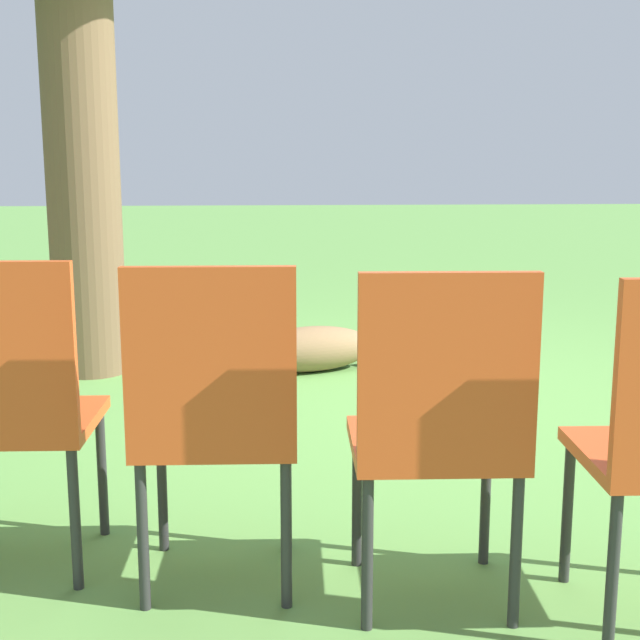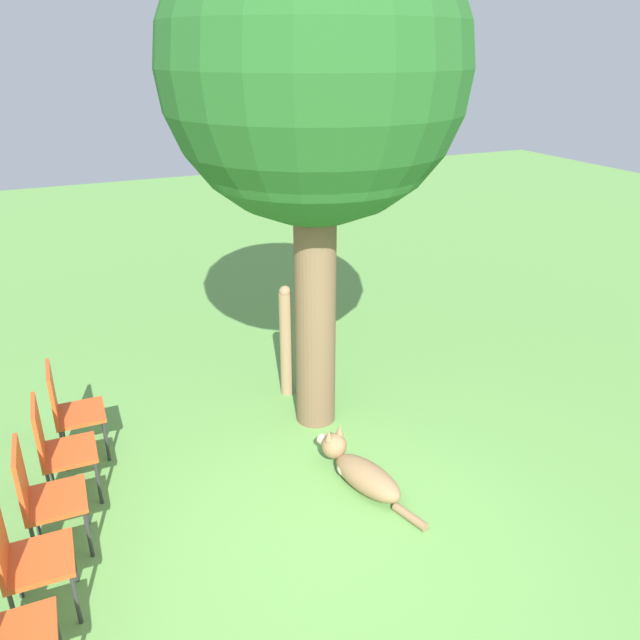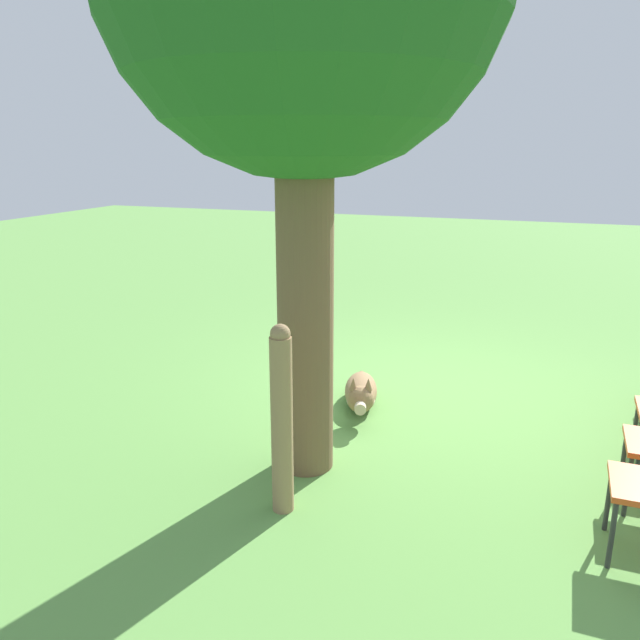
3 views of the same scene
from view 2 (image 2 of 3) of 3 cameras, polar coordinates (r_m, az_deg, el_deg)
name	(u,v)px [view 2 (image 2 of 3)]	position (r m, az deg, el deg)	size (l,w,h in m)	color
ground_plane	(325,526)	(5.19, 0.48, -18.33)	(30.00, 30.00, 0.00)	#609947
oak_tree	(314,74)	(5.43, -0.51, 21.60)	(2.56, 2.56, 4.60)	brown
dog	(360,471)	(5.50, 3.67, -13.62)	(0.49, 1.24, 0.41)	olive
fence_post	(286,341)	(6.60, -3.11, -1.89)	(0.14, 0.14, 1.25)	#937551
red_chair_1	(22,553)	(4.62, -25.61, -18.67)	(0.43, 0.45, 0.93)	#D14C1E
red_chair_2	(41,493)	(5.07, -24.15, -14.20)	(0.43, 0.45, 0.93)	#D14C1E
red_chair_3	(56,445)	(5.55, -22.99, -10.48)	(0.43, 0.45, 0.93)	#D14C1E
red_chair_4	(68,407)	(6.05, -22.03, -7.36)	(0.43, 0.45, 0.93)	#D14C1E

